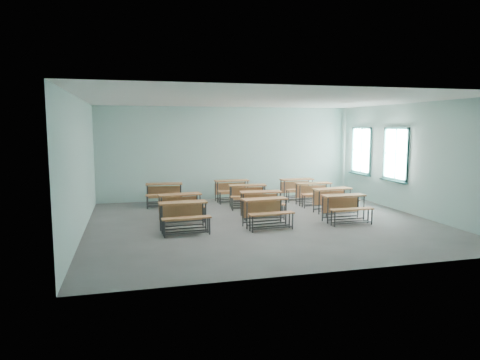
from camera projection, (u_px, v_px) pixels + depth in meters
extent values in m
cube|color=slate|center=(263.00, 223.00, 11.33)|extent=(9.00, 8.00, 0.02)
cube|color=white|center=(264.00, 100.00, 10.93)|extent=(9.00, 8.00, 0.02)
cube|color=#A8D2CA|center=(229.00, 153.00, 14.98)|extent=(9.00, 0.02, 3.20)
cube|color=#A8D2CA|center=(335.00, 181.00, 7.28)|extent=(9.00, 0.02, 3.20)
cube|color=#A8D2CA|center=(80.00, 166.00, 10.01)|extent=(0.02, 8.00, 3.20)
cube|color=#A8D2CA|center=(413.00, 159.00, 12.25)|extent=(0.02, 8.00, 3.20)
cube|color=#163F3C|center=(360.00, 172.00, 15.01)|extent=(0.06, 1.20, 0.06)
cube|color=#163F3C|center=(362.00, 128.00, 14.82)|extent=(0.06, 1.20, 0.06)
cube|color=#163F3C|center=(370.00, 151.00, 14.37)|extent=(0.06, 0.06, 1.60)
cube|color=#163F3C|center=(353.00, 149.00, 15.47)|extent=(0.06, 0.06, 1.60)
cube|color=#163F3C|center=(361.00, 150.00, 14.92)|extent=(0.04, 0.04, 1.48)
cube|color=#163F3C|center=(361.00, 150.00, 14.92)|extent=(0.04, 1.08, 0.04)
cube|color=#163F3C|center=(359.00, 174.00, 15.01)|extent=(0.14, 1.28, 0.04)
cube|color=white|center=(362.00, 150.00, 14.92)|extent=(0.01, 1.08, 1.48)
cube|color=#163F3C|center=(394.00, 179.00, 13.09)|extent=(0.06, 1.20, 0.06)
cube|color=#163F3C|center=(397.00, 128.00, 12.90)|extent=(0.06, 1.20, 0.06)
cube|color=#163F3C|center=(407.00, 155.00, 12.45)|extent=(0.06, 0.06, 1.60)
cube|color=#163F3C|center=(385.00, 153.00, 13.54)|extent=(0.06, 0.06, 1.60)
cube|color=#163F3C|center=(396.00, 154.00, 13.00)|extent=(0.04, 0.04, 1.48)
cube|color=#163F3C|center=(396.00, 154.00, 13.00)|extent=(0.04, 1.08, 0.04)
cube|color=#163F3C|center=(393.00, 181.00, 13.09)|extent=(0.14, 1.28, 0.04)
cube|color=white|center=(396.00, 154.00, 13.00)|extent=(0.01, 1.08, 1.48)
cube|color=#A9693D|center=(183.00, 203.00, 10.34)|extent=(1.17, 0.45, 0.04)
cube|color=#A9693D|center=(182.00, 213.00, 10.54)|extent=(1.09, 0.08, 0.40)
cylinder|color=#383B3E|center=(162.00, 220.00, 10.08)|extent=(0.04, 0.04, 0.68)
cylinder|color=#383B3E|center=(206.00, 217.00, 10.39)|extent=(0.04, 0.04, 0.68)
cylinder|color=#383B3E|center=(160.00, 217.00, 10.37)|extent=(0.04, 0.04, 0.68)
cylinder|color=#383B3E|center=(203.00, 215.00, 10.68)|extent=(0.04, 0.04, 0.68)
cube|color=#383B3E|center=(184.00, 228.00, 10.27)|extent=(1.06, 0.09, 0.03)
cube|color=#383B3E|center=(182.00, 226.00, 10.56)|extent=(1.06, 0.09, 0.03)
cube|color=#A9693D|center=(187.00, 218.00, 9.94)|extent=(1.16, 0.30, 0.03)
cylinder|color=#383B3E|center=(164.00, 230.00, 9.72)|extent=(0.04, 0.04, 0.40)
cylinder|color=#383B3E|center=(210.00, 226.00, 10.03)|extent=(0.04, 0.04, 0.40)
cylinder|color=#383B3E|center=(163.00, 228.00, 9.89)|extent=(0.04, 0.04, 0.40)
cylinder|color=#383B3E|center=(208.00, 225.00, 10.21)|extent=(0.04, 0.04, 0.40)
cube|color=#383B3E|center=(188.00, 233.00, 9.89)|extent=(1.06, 0.09, 0.03)
cube|color=#383B3E|center=(186.00, 231.00, 10.06)|extent=(1.06, 0.09, 0.03)
cube|color=#A9693D|center=(265.00, 199.00, 10.83)|extent=(1.18, 0.47, 0.04)
cube|color=#A9693D|center=(262.00, 209.00, 11.03)|extent=(1.09, 0.10, 0.40)
cylinder|color=#383B3E|center=(247.00, 216.00, 10.56)|extent=(0.04, 0.04, 0.68)
cylinder|color=#383B3E|center=(286.00, 213.00, 10.90)|extent=(0.04, 0.04, 0.68)
cylinder|color=#383B3E|center=(243.00, 213.00, 10.85)|extent=(0.04, 0.04, 0.68)
cylinder|color=#383B3E|center=(281.00, 211.00, 11.19)|extent=(0.04, 0.04, 0.68)
cube|color=#383B3E|center=(267.00, 224.00, 10.76)|extent=(1.06, 0.11, 0.03)
cube|color=#383B3E|center=(262.00, 221.00, 11.05)|extent=(1.06, 0.11, 0.03)
cube|color=#A9693D|center=(272.00, 214.00, 10.43)|extent=(1.17, 0.33, 0.03)
cylinder|color=#383B3E|center=(253.00, 225.00, 10.21)|extent=(0.04, 0.04, 0.40)
cylinder|color=#383B3E|center=(293.00, 221.00, 10.54)|extent=(0.04, 0.04, 0.40)
cylinder|color=#383B3E|center=(250.00, 223.00, 10.38)|extent=(0.04, 0.04, 0.40)
cylinder|color=#383B3E|center=(289.00, 220.00, 10.72)|extent=(0.04, 0.04, 0.40)
cube|color=#383B3E|center=(273.00, 228.00, 10.39)|extent=(1.06, 0.11, 0.03)
cube|color=#383B3E|center=(270.00, 226.00, 10.56)|extent=(1.06, 0.11, 0.03)
cube|color=#A9693D|center=(344.00, 195.00, 11.39)|extent=(1.15, 0.39, 0.04)
cube|color=#A9693D|center=(340.00, 205.00, 11.60)|extent=(1.09, 0.03, 0.40)
cylinder|color=#383B3E|center=(328.00, 211.00, 11.16)|extent=(0.03, 0.03, 0.68)
cylinder|color=#383B3E|center=(364.00, 209.00, 11.43)|extent=(0.03, 0.03, 0.68)
cylinder|color=#383B3E|center=(323.00, 209.00, 11.45)|extent=(0.03, 0.03, 0.68)
cylinder|color=#383B3E|center=(358.00, 207.00, 11.72)|extent=(0.03, 0.03, 0.68)
cube|color=#383B3E|center=(346.00, 219.00, 11.32)|extent=(1.06, 0.03, 0.03)
cube|color=#383B3E|center=(340.00, 217.00, 11.62)|extent=(1.06, 0.03, 0.03)
cube|color=#A9693D|center=(352.00, 209.00, 10.99)|extent=(1.15, 0.25, 0.03)
cylinder|color=#383B3E|center=(335.00, 219.00, 10.79)|extent=(0.03, 0.03, 0.40)
cylinder|color=#383B3E|center=(372.00, 217.00, 11.06)|extent=(0.03, 0.03, 0.40)
cylinder|color=#383B3E|center=(331.00, 218.00, 10.97)|extent=(0.03, 0.03, 0.40)
cylinder|color=#383B3E|center=(368.00, 216.00, 11.24)|extent=(0.03, 0.03, 0.40)
cube|color=#383B3E|center=(353.00, 223.00, 10.94)|extent=(1.06, 0.03, 0.03)
cube|color=#383B3E|center=(350.00, 221.00, 11.12)|extent=(1.06, 0.03, 0.03)
cube|color=#A9693D|center=(180.00, 194.00, 11.56)|extent=(1.19, 0.51, 0.04)
cube|color=#A9693D|center=(178.00, 204.00, 11.76)|extent=(1.09, 0.14, 0.40)
cylinder|color=#383B3E|center=(162.00, 210.00, 11.27)|extent=(0.04, 0.04, 0.68)
cylinder|color=#383B3E|center=(200.00, 207.00, 11.65)|extent=(0.04, 0.04, 0.68)
cylinder|color=#383B3E|center=(159.00, 208.00, 11.56)|extent=(0.04, 0.04, 0.68)
cylinder|color=#383B3E|center=(197.00, 205.00, 11.93)|extent=(0.04, 0.04, 0.68)
cube|color=#383B3E|center=(181.00, 218.00, 11.49)|extent=(1.05, 0.15, 0.03)
cube|color=#383B3E|center=(179.00, 215.00, 11.78)|extent=(1.05, 0.15, 0.03)
cube|color=#A9693D|center=(184.00, 208.00, 11.17)|extent=(1.17, 0.37, 0.03)
cylinder|color=#383B3E|center=(165.00, 218.00, 10.92)|extent=(0.04, 0.04, 0.40)
cylinder|color=#383B3E|center=(204.00, 215.00, 11.30)|extent=(0.04, 0.04, 0.40)
cylinder|color=#383B3E|center=(163.00, 217.00, 11.09)|extent=(0.04, 0.04, 0.40)
cylinder|color=#383B3E|center=(202.00, 214.00, 11.46)|extent=(0.04, 0.04, 0.40)
cube|color=#383B3E|center=(185.00, 221.00, 11.12)|extent=(1.05, 0.15, 0.03)
cube|color=#383B3E|center=(183.00, 220.00, 11.29)|extent=(1.05, 0.15, 0.03)
cube|color=#A9693D|center=(261.00, 192.00, 12.01)|extent=(1.18, 0.46, 0.04)
cube|color=#A9693D|center=(259.00, 201.00, 12.22)|extent=(1.09, 0.09, 0.40)
cylinder|color=#383B3E|center=(243.00, 206.00, 11.81)|extent=(0.04, 0.04, 0.68)
cylinder|color=#383B3E|center=(280.00, 205.00, 12.00)|extent=(0.04, 0.04, 0.68)
cylinder|color=#383B3E|center=(241.00, 204.00, 12.11)|extent=(0.04, 0.04, 0.68)
cylinder|color=#383B3E|center=(277.00, 203.00, 12.30)|extent=(0.04, 0.04, 0.68)
cube|color=#383B3E|center=(262.00, 214.00, 11.94)|extent=(1.06, 0.10, 0.03)
cube|color=#383B3E|center=(259.00, 212.00, 12.24)|extent=(1.06, 0.10, 0.03)
cube|color=#A9693D|center=(265.00, 205.00, 11.60)|extent=(1.17, 0.31, 0.03)
cylinder|color=#383B3E|center=(246.00, 214.00, 11.44)|extent=(0.04, 0.04, 0.40)
cylinder|color=#383B3E|center=(284.00, 213.00, 11.63)|extent=(0.04, 0.04, 0.40)
cylinder|color=#383B3E|center=(245.00, 213.00, 11.62)|extent=(0.04, 0.04, 0.40)
cylinder|color=#383B3E|center=(282.00, 211.00, 11.81)|extent=(0.04, 0.04, 0.40)
cube|color=#383B3E|center=(265.00, 218.00, 11.55)|extent=(1.06, 0.10, 0.03)
cube|color=#383B3E|center=(264.00, 216.00, 11.73)|extent=(1.06, 0.10, 0.03)
cube|color=#A9693D|center=(332.00, 189.00, 12.60)|extent=(1.19, 0.50, 0.04)
cube|color=#A9693D|center=(329.00, 198.00, 12.81)|extent=(1.09, 0.13, 0.40)
cylinder|color=#383B3E|center=(319.00, 203.00, 12.32)|extent=(0.04, 0.04, 0.68)
cylinder|color=#383B3E|center=(350.00, 201.00, 12.69)|extent=(0.04, 0.04, 0.68)
cylinder|color=#383B3E|center=(314.00, 201.00, 12.61)|extent=(0.04, 0.04, 0.68)
cylinder|color=#383B3E|center=(344.00, 199.00, 12.98)|extent=(0.04, 0.04, 0.68)
cube|color=#383B3E|center=(335.00, 210.00, 12.54)|extent=(1.05, 0.14, 0.03)
cube|color=#383B3E|center=(329.00, 208.00, 12.82)|extent=(1.05, 0.14, 0.03)
cube|color=#A9693D|center=(341.00, 201.00, 12.21)|extent=(1.17, 0.36, 0.03)
cylinder|color=#383B3E|center=(326.00, 210.00, 11.97)|extent=(0.04, 0.04, 0.40)
cylinder|color=#383B3E|center=(358.00, 208.00, 12.34)|extent=(0.04, 0.04, 0.40)
cylinder|color=#383B3E|center=(323.00, 209.00, 12.14)|extent=(0.04, 0.04, 0.40)
cylinder|color=#383B3E|center=(354.00, 207.00, 12.51)|extent=(0.04, 0.04, 0.40)
cube|color=#383B3E|center=(342.00, 213.00, 12.17)|extent=(1.05, 0.14, 0.03)
cube|color=#383B3E|center=(339.00, 212.00, 12.34)|extent=(1.05, 0.14, 0.03)
cube|color=#A9693D|center=(247.00, 185.00, 13.38)|extent=(1.19, 0.52, 0.04)
cube|color=#A9693D|center=(247.00, 194.00, 13.59)|extent=(1.09, 0.15, 0.40)
cylinder|color=#383B3E|center=(231.00, 198.00, 13.20)|extent=(0.04, 0.04, 0.68)
cylinder|color=#383B3E|center=(265.00, 197.00, 13.34)|extent=(0.04, 0.04, 0.68)
cylinder|color=#383B3E|center=(230.00, 196.00, 13.50)|extent=(0.04, 0.04, 0.68)
cylinder|color=#383B3E|center=(263.00, 195.00, 13.64)|extent=(0.04, 0.04, 0.68)
cube|color=#383B3E|center=(248.00, 205.00, 13.30)|extent=(1.05, 0.16, 0.03)
cube|color=#383B3E|center=(247.00, 203.00, 13.60)|extent=(1.05, 0.16, 0.03)
cube|color=#A9693D|center=(250.00, 197.00, 12.96)|extent=(1.17, 0.38, 0.03)
cylinder|color=#383B3E|center=(233.00, 205.00, 12.83)|extent=(0.04, 0.04, 0.40)
cylinder|color=#383B3E|center=(267.00, 204.00, 12.97)|extent=(0.04, 0.04, 0.40)
cylinder|color=#383B3E|center=(232.00, 203.00, 13.01)|extent=(0.04, 0.04, 0.40)
cylinder|color=#383B3E|center=(266.00, 203.00, 13.15)|extent=(0.04, 0.04, 0.40)
cube|color=#383B3E|center=(250.00, 208.00, 12.91)|extent=(1.05, 0.16, 0.03)
cube|color=#383B3E|center=(249.00, 207.00, 13.09)|extent=(1.05, 0.16, 0.03)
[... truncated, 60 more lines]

